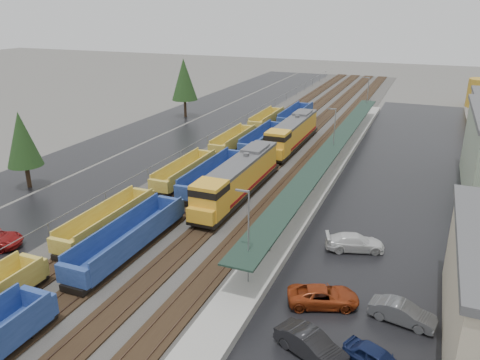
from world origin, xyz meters
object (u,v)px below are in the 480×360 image
object	(u,v)px
parked_car_east_a	(311,345)
parked_car_east_c	(355,242)
locomotive_trail	(292,133)
well_string_yellow	(152,194)
parked_car_east_b	(323,296)
parked_car_east_e	(402,313)
parked_car_east_d	(377,360)
well_string_blue	(179,203)
locomotive_lead	(237,179)

from	to	relation	value
parked_car_east_a	parked_car_east_c	bearing A→B (deg)	23.79
locomotive_trail	well_string_yellow	distance (m)	26.87
parked_car_east_b	parked_car_east_e	distance (m)	5.34
parked_car_east_c	parked_car_east_d	size ratio (longest dim) A/B	1.22
well_string_blue	parked_car_east_b	xyz separation A→B (m)	(17.11, -9.88, -0.53)
parked_car_east_d	parked_car_east_e	world-z (taller)	parked_car_east_e
well_string_blue	parked_car_east_a	distance (m)	23.29
well_string_blue	parked_car_east_e	bearing A→B (deg)	-23.56
well_string_yellow	well_string_blue	world-z (taller)	well_string_blue
locomotive_lead	well_string_yellow	world-z (taller)	locomotive_lead
locomotive_lead	parked_car_east_d	distance (m)	27.15
locomotive_lead	well_string_yellow	xyz separation A→B (m)	(-8.00, -4.62, -1.23)
parked_car_east_c	well_string_yellow	bearing A→B (deg)	66.26
parked_car_east_d	well_string_yellow	bearing A→B (deg)	81.97
well_string_blue	parked_car_east_d	xyz separation A→B (m)	(21.45, -14.97, -0.52)
well_string_blue	parked_car_east_a	xyz separation A→B (m)	(17.59, -15.26, -0.44)
well_string_blue	parked_car_east_e	xyz separation A→B (m)	(22.46, -9.79, -0.51)
parked_car_east_c	parked_car_east_e	xyz separation A→B (m)	(4.59, -8.85, -0.01)
locomotive_trail	well_string_yellow	xyz separation A→B (m)	(-8.00, -25.62, -1.23)
parked_car_east_c	parked_car_east_a	bearing A→B (deg)	160.62
parked_car_east_b	parked_car_east_e	bearing A→B (deg)	-109.75
parked_car_east_e	locomotive_lead	bearing A→B (deg)	60.15
parked_car_east_a	parked_car_east_c	distance (m)	14.32
locomotive_trail	well_string_yellow	bearing A→B (deg)	-107.34
locomotive_lead	locomotive_trail	bearing A→B (deg)	90.00
parked_car_east_a	parked_car_east_c	xyz separation A→B (m)	(0.28, 14.32, -0.05)
locomotive_trail	parked_car_east_a	distance (m)	44.20
parked_car_east_a	well_string_blue	bearing A→B (deg)	73.95
well_string_blue	well_string_yellow	bearing A→B (deg)	163.94
locomotive_lead	parked_car_east_b	bearing A→B (deg)	-50.04
parked_car_east_c	parked_car_east_e	world-z (taller)	parked_car_east_c
locomotive_trail	parked_car_east_b	world-z (taller)	locomotive_trail
locomotive_lead	parked_car_east_a	world-z (taller)	locomotive_lead
parked_car_east_a	parked_car_east_e	world-z (taller)	parked_car_east_a
well_string_yellow	parked_car_east_d	world-z (taller)	well_string_yellow
locomotive_trail	parked_car_east_e	xyz separation A→B (m)	(18.46, -36.56, -1.65)
parked_car_east_b	parked_car_east_d	distance (m)	6.69
parked_car_east_d	locomotive_trail	bearing A→B (deg)	47.01
well_string_blue	parked_car_east_a	world-z (taller)	well_string_blue
locomotive_trail	parked_car_east_b	bearing A→B (deg)	-70.31
parked_car_east_b	parked_car_east_e	xyz separation A→B (m)	(5.34, 0.09, 0.02)
parked_car_east_c	locomotive_lead	bearing A→B (deg)	45.89
locomotive_trail	parked_car_east_c	distance (m)	31.03
locomotive_trail	parked_car_east_c	world-z (taller)	locomotive_trail
well_string_yellow	well_string_blue	bearing A→B (deg)	-16.06
locomotive_lead	parked_car_east_d	xyz separation A→B (m)	(17.45, -20.74, -1.66)
locomotive_lead	parked_car_east_d	bearing A→B (deg)	-49.93
locomotive_trail	well_string_yellow	size ratio (longest dim) A/B	0.22
well_string_blue	parked_car_east_c	distance (m)	17.90
well_string_yellow	parked_car_east_d	distance (m)	30.13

